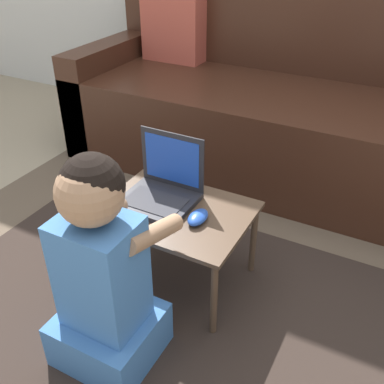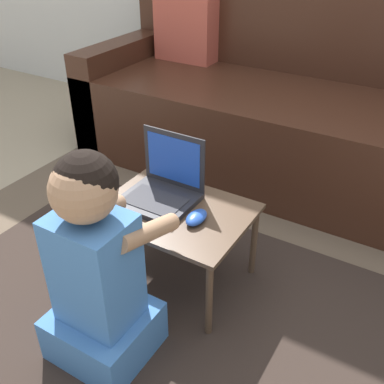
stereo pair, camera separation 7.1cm
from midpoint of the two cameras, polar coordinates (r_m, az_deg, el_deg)
name	(u,v)px [view 2 (the right image)]	position (r m, az deg, el deg)	size (l,w,h in m)	color
ground_plane	(174,309)	(1.70, -1.06, -14.67)	(16.00, 16.00, 0.00)	gray
area_rug	(147,310)	(1.69, -4.52, -14.72)	(2.28, 1.75, 0.01)	brown
couch	(282,112)	(2.49, 12.14, 9.84)	(2.13, 0.87, 0.92)	#381E14
laptop_desk	(175,218)	(1.63, -0.87, -3.32)	(0.53, 0.40, 0.33)	#4C3828
laptop	(162,190)	(1.64, -2.60, 0.23)	(0.26, 0.23, 0.24)	#232328
computer_mouse	(196,217)	(1.54, 1.89, -3.26)	(0.06, 0.10, 0.03)	#234CB2
person_seated	(97,271)	(1.36, -10.45, -9.85)	(0.30, 0.40, 0.73)	#3D70B2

